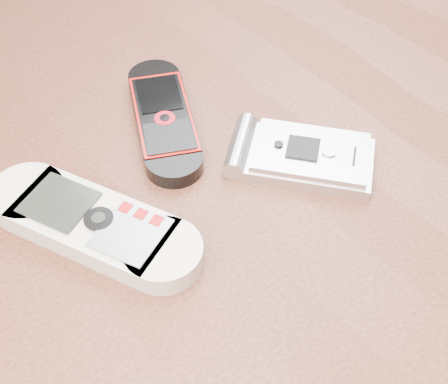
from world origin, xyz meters
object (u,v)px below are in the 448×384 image
at_px(nokia_white, 93,224).
at_px(motorola_razr, 306,156).
at_px(nokia_black_red, 164,118).
at_px(table, 220,283).

relative_size(nokia_white, motorola_razr, 1.46).
height_order(nokia_white, nokia_black_red, nokia_white).
relative_size(nokia_black_red, motorola_razr, 1.28).
relative_size(table, nokia_black_red, 8.07).
bearing_deg(nokia_white, nokia_black_red, 6.70).
height_order(nokia_black_red, motorola_razr, motorola_razr).
bearing_deg(nokia_black_red, table, -75.02).
distance_m(nokia_white, nokia_black_red, 0.12).
xyz_separation_m(table, nokia_white, (-0.09, 0.03, 0.11)).
distance_m(table, nokia_black_red, 0.15).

